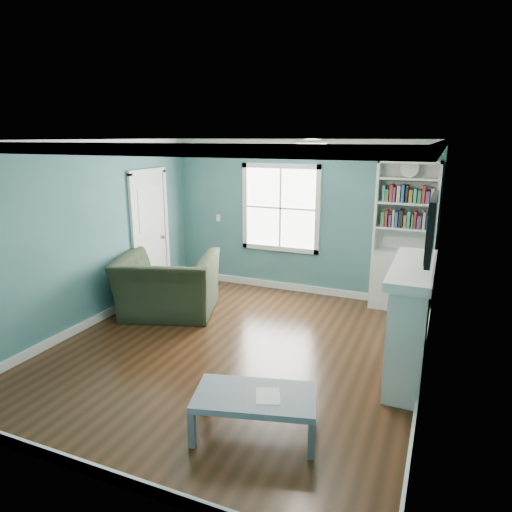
% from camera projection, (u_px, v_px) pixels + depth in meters
% --- Properties ---
extents(floor, '(5.00, 5.00, 0.00)m').
position_uv_depth(floor, '(235.00, 349.00, 5.84)').
color(floor, black).
rests_on(floor, ground).
extents(room_walls, '(5.00, 5.00, 5.00)m').
position_uv_depth(room_walls, '(234.00, 228.00, 5.44)').
color(room_walls, '#39656B').
rests_on(room_walls, ground).
extents(trim, '(4.50, 5.00, 2.60)m').
position_uv_depth(trim, '(234.00, 256.00, 5.52)').
color(trim, white).
rests_on(trim, ground).
extents(window, '(1.40, 0.06, 1.50)m').
position_uv_depth(window, '(280.00, 208.00, 7.80)').
color(window, white).
rests_on(window, room_walls).
extents(bookshelf, '(0.90, 0.35, 2.31)m').
position_uv_depth(bookshelf, '(403.00, 252.00, 6.99)').
color(bookshelf, silver).
rests_on(bookshelf, ground).
extents(fireplace, '(0.44, 1.58, 1.30)m').
position_uv_depth(fireplace, '(411.00, 322.00, 5.08)').
color(fireplace, black).
rests_on(fireplace, ground).
extents(tv, '(0.06, 1.10, 0.65)m').
position_uv_depth(tv, '(432.00, 227.00, 4.76)').
color(tv, black).
rests_on(tv, fireplace).
extents(door, '(0.12, 0.98, 2.17)m').
position_uv_depth(door, '(151.00, 233.00, 7.65)').
color(door, silver).
rests_on(door, ground).
extents(ceiling_fixture, '(0.38, 0.38, 0.15)m').
position_uv_depth(ceiling_fixture, '(312.00, 145.00, 4.94)').
color(ceiling_fixture, white).
rests_on(ceiling_fixture, room_walls).
extents(light_switch, '(0.08, 0.01, 0.12)m').
position_uv_depth(light_switch, '(218.00, 218.00, 8.31)').
color(light_switch, white).
rests_on(light_switch, room_walls).
extents(recliner, '(1.63, 1.31, 1.23)m').
position_uv_depth(recliner, '(167.00, 275.00, 6.84)').
color(recliner, '#222C1B').
rests_on(recliner, ground).
extents(coffee_table, '(1.21, 0.85, 0.40)m').
position_uv_depth(coffee_table, '(255.00, 399.00, 4.10)').
color(coffee_table, '#505560').
rests_on(coffee_table, ground).
extents(paper_sheet, '(0.30, 0.33, 0.00)m').
position_uv_depth(paper_sheet, '(268.00, 396.00, 4.06)').
color(paper_sheet, white).
rests_on(paper_sheet, coffee_table).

